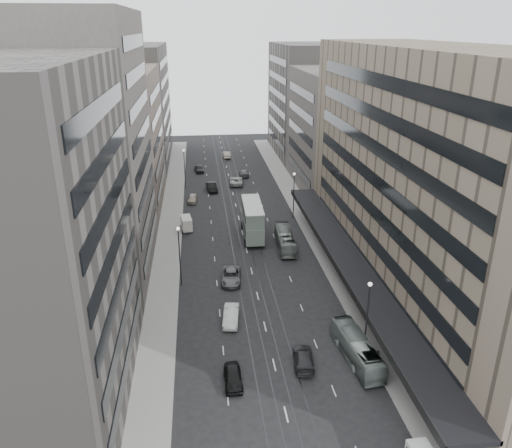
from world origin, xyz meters
name	(u,v)px	position (x,y,z in m)	size (l,w,h in m)	color
ground	(266,331)	(0.00, 0.00, 0.00)	(220.00, 220.00, 0.00)	black
sidewalk_right	(303,212)	(12.00, 37.50, 0.07)	(4.00, 125.00, 0.15)	gray
sidewalk_left	(171,217)	(-12.00, 37.50, 0.07)	(4.00, 125.00, 0.15)	gray
department_store	(433,177)	(21.45, 8.00, 14.95)	(19.20, 60.00, 30.00)	#776857
building_right_mid	(336,131)	(21.50, 52.00, 12.00)	(15.00, 28.00, 24.00)	#4B4641
building_right_far	(306,101)	(21.50, 82.00, 14.00)	(15.00, 32.00, 28.00)	#635F59
building_left_a	(21,249)	(-21.50, -8.00, 15.00)	(15.00, 28.00, 30.00)	#635F59
building_left_b	(84,149)	(-21.50, 19.00, 17.00)	(15.00, 26.00, 34.00)	#4B4641
building_left_c	(117,140)	(-21.50, 46.00, 12.50)	(15.00, 28.00, 25.00)	#6E6055
building_left_d	(135,105)	(-21.50, 79.00, 14.00)	(15.00, 38.00, 28.00)	#635F59
lamp_right_near	(368,309)	(9.70, -5.00, 5.20)	(0.44, 0.44, 8.32)	#262628
lamp_right_far	(294,190)	(9.70, 35.00, 5.20)	(0.44, 0.44, 8.32)	#262628
lamp_left_near	(179,249)	(-9.70, 12.00, 5.20)	(0.44, 0.44, 8.32)	#262628
lamp_left_far	(184,164)	(-9.70, 55.00, 5.20)	(0.44, 0.44, 8.32)	#262628
bus_near	(357,349)	(8.50, -6.13, 1.34)	(2.24, 9.59, 2.67)	gray
bus_far	(285,239)	(5.99, 22.35, 1.37)	(2.30, 9.83, 2.74)	gray
double_decker	(253,219)	(1.50, 27.11, 3.05)	(3.42, 10.42, 5.66)	slate
panel_van	(186,223)	(-9.20, 31.32, 1.26)	(2.15, 3.79, 2.28)	silver
sedan_0	(233,377)	(-4.35, -8.36, 0.73)	(1.73, 4.29, 1.46)	black
sedan_1	(231,316)	(-3.77, 2.46, 0.80)	(1.69, 4.84, 1.60)	silver
sedan_2	(231,276)	(-3.07, 12.28, 0.76)	(2.52, 5.47, 1.52)	#5E5E61
sedan_3	(304,358)	(2.96, -6.21, 0.72)	(2.02, 4.98, 1.45)	#262729
sedan_4	(193,198)	(-8.21, 45.64, 0.74)	(1.74, 4.33, 1.47)	#B2A893
sedan_5	(212,187)	(-4.25, 52.29, 0.85)	(1.81, 5.18, 1.71)	black
sedan_6	(236,181)	(1.19, 56.21, 0.83)	(2.75, 5.96, 1.66)	#B4B3AF
sedan_7	(244,173)	(3.44, 62.59, 0.70)	(1.95, 4.81, 1.40)	#5E5E60
sedan_8	(199,168)	(-6.66, 67.30, 0.81)	(1.92, 4.77, 1.63)	#28282A
sedan_9	(226,155)	(0.56, 80.03, 0.83)	(1.76, 5.03, 1.66)	beige
pedestrian	(377,358)	(10.20, -7.45, 1.03)	(0.64, 0.42, 1.76)	black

